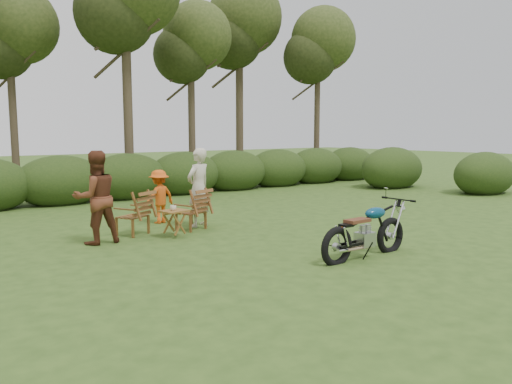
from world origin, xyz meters
TOP-DOWN VIEW (x-y plane):
  - ground at (0.00, 0.00)m, footprint 80.00×80.00m
  - tree_line at (0.50, 9.74)m, footprint 22.52×11.62m
  - motorcycle at (0.20, -0.28)m, footprint 1.88×0.74m
  - lawn_chair_right at (-0.92, 3.48)m, footprint 0.75×0.75m
  - lawn_chair_left at (-2.12, 3.71)m, footprint 0.82×0.82m
  - side_table at (-1.56, 3.01)m, footprint 0.59×0.53m
  - cup at (-1.58, 3.01)m, footprint 0.16×0.16m
  - adult_a at (-0.60, 3.70)m, footprint 0.71×0.57m
  - adult_b at (-2.96, 3.36)m, footprint 0.84×0.66m
  - child at (-1.11, 4.56)m, footprint 0.86×0.61m

SIDE VIEW (x-z plane):
  - ground at x=0.00m, z-range 0.00..0.00m
  - motorcycle at x=0.20m, z-range -0.54..0.54m
  - lawn_chair_right at x=-0.92m, z-range -0.43..0.43m
  - lawn_chair_left at x=-2.12m, z-range -0.44..0.44m
  - adult_a at x=-0.60m, z-range -0.85..0.85m
  - adult_b at x=-2.96m, z-range -0.86..0.86m
  - child at x=-1.11m, z-range -0.60..0.60m
  - side_table at x=-1.56m, z-range 0.00..0.53m
  - cup at x=-1.58m, z-range 0.53..0.63m
  - tree_line at x=0.50m, z-range -0.26..7.88m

